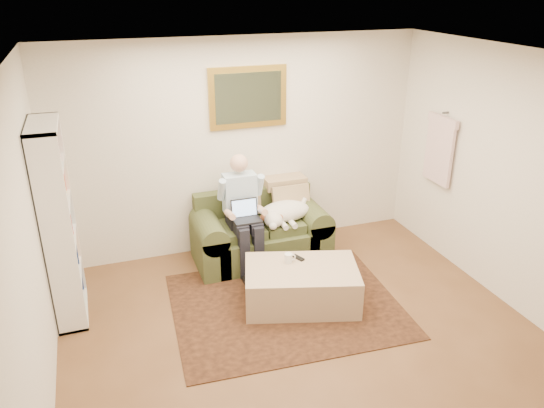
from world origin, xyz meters
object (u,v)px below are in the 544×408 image
sofa (260,237)px  seated_man (244,215)px  ottoman (301,286)px  sleeping_dog (285,211)px  bookshelf (58,224)px  laptop (246,214)px  coffee_mug (288,258)px

sofa → seated_man: bearing=-148.5°
sofa → ottoman: (0.09, -1.10, -0.06)m
sleeping_dog → bookshelf: bearing=-171.3°
bookshelf → sofa: bearing=11.8°
seated_man → laptop: (0.00, -0.06, 0.03)m
sofa → laptop: (-0.24, -0.21, 0.43)m
coffee_mug → bookshelf: 2.31m
laptop → sleeping_dog: laptop is taller
seated_man → coffee_mug: (0.25, -0.79, -0.20)m
sofa → laptop: bearing=-139.0°
seated_man → laptop: bearing=-90.0°
sofa → coffee_mug: bearing=-89.6°
sleeping_dog → seated_man: bearing=-172.9°
sofa → coffee_mug: 0.96m
sleeping_dog → coffee_mug: sleeping_dog is taller
coffee_mug → bookshelf: bearing=167.8°
laptop → coffee_mug: size_ratio=3.11×
sleeping_dog → bookshelf: size_ratio=0.33×
ottoman → coffee_mug: (-0.09, 0.16, 0.26)m
seated_man → ottoman: 1.11m
bookshelf → coffee_mug: bearing=-12.2°
sofa → ottoman: bearing=-85.1°
sofa → bookshelf: size_ratio=0.80×
sleeping_dog → coffee_mug: (-0.28, -0.86, -0.14)m
sofa → sleeping_dog: size_ratio=2.43×
coffee_mug → bookshelf: size_ratio=0.05×
sofa → coffee_mug: sofa is taller
sofa → bookshelf: bearing=-168.2°
sofa → coffee_mug: size_ratio=16.03×
seated_man → ottoman: bearing=-70.6°
seated_man → ottoman: (0.33, -0.95, -0.46)m
bookshelf → laptop: bearing=7.3°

